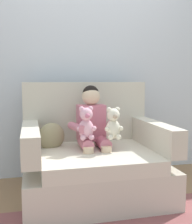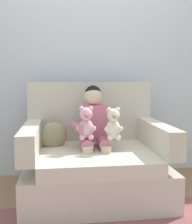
# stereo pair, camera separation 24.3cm
# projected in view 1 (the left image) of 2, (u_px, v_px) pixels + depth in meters

# --- Properties ---
(ground_plane) EXTENTS (8.00, 8.00, 0.00)m
(ground_plane) POSITION_uv_depth(u_px,v_px,m) (95.00, 196.00, 2.58)
(ground_plane) COLOR #936D4C
(back_wall) EXTENTS (6.00, 0.10, 2.60)m
(back_wall) POSITION_uv_depth(u_px,v_px,m) (80.00, 60.00, 3.14)
(back_wall) COLOR silver
(back_wall) RESTS_ON ground
(armchair) EXTENTS (1.27, 1.00, 1.05)m
(armchair) POSITION_uv_depth(u_px,v_px,m) (93.00, 161.00, 2.59)
(armchair) COLOR beige
(armchair) RESTS_ON ground
(seated_child) EXTENTS (0.45, 0.39, 0.82)m
(seated_child) POSITION_uv_depth(u_px,v_px,m) (93.00, 125.00, 2.59)
(seated_child) COLOR #C66B7F
(seated_child) RESTS_ON armchair
(plush_cream) EXTENTS (0.17, 0.14, 0.28)m
(plush_cream) POSITION_uv_depth(u_px,v_px,m) (113.00, 124.00, 2.45)
(plush_cream) COLOR silver
(plush_cream) RESTS_ON armchair
(plush_pink) EXTENTS (0.18, 0.14, 0.30)m
(plush_pink) POSITION_uv_depth(u_px,v_px,m) (86.00, 124.00, 2.43)
(plush_pink) COLOR #EAA8BC
(plush_pink) RESTS_ON armchair
(throw_pillow) EXTENTS (0.28, 0.19, 0.26)m
(throw_pillow) POSITION_uv_depth(u_px,v_px,m) (51.00, 137.00, 2.61)
(throw_pillow) COLOR #998C66
(throw_pillow) RESTS_ON armchair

